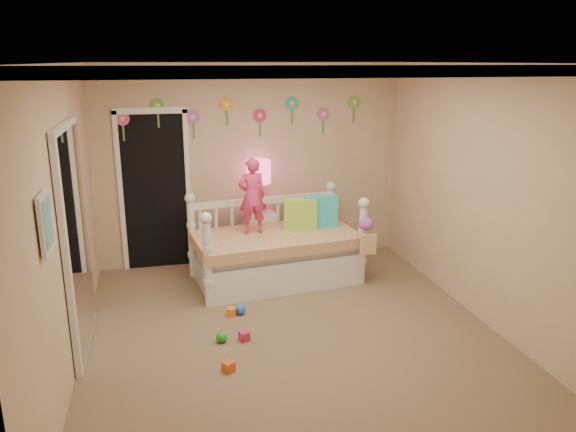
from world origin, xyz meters
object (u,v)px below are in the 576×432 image
object	(u,v)px
table_lamp	(259,178)
daybed	(276,238)
nightstand	(260,238)
child	(252,196)

from	to	relation	value
table_lamp	daybed	bearing A→B (deg)	-82.80
daybed	nightstand	xyz separation A→B (m)	(-0.08, 0.64, -0.19)
daybed	table_lamp	distance (m)	0.89
table_lamp	child	bearing A→B (deg)	-108.37
daybed	table_lamp	size ratio (longest dim) A/B	2.84
nightstand	table_lamp	bearing A→B (deg)	-1.86
table_lamp	nightstand	bearing A→B (deg)	180.00
daybed	nightstand	size ratio (longest dim) A/B	2.88
child	table_lamp	bearing A→B (deg)	-112.09
child	nightstand	size ratio (longest dim) A/B	1.34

